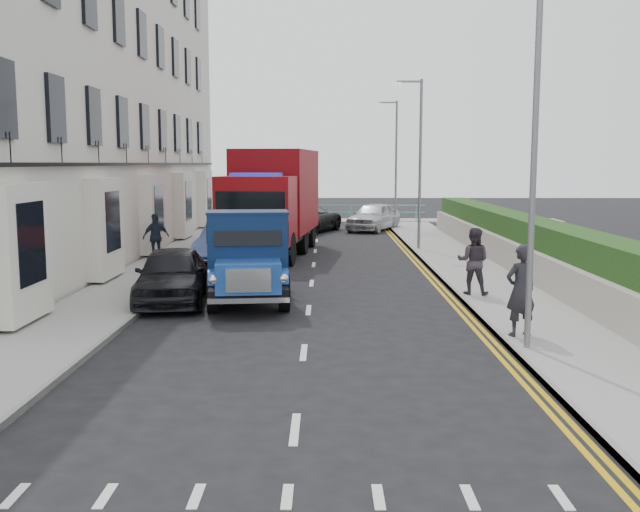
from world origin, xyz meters
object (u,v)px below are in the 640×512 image
at_px(bedford_lorry, 248,263).
at_px(red_lorry, 273,199).
at_px(lamp_far, 394,156).
at_px(lamp_mid, 417,154).
at_px(lamp_near, 528,143).
at_px(parked_car_front, 172,275).
at_px(pedestrian_east_near, 521,290).

height_order(bedford_lorry, red_lorry, red_lorry).
bearing_deg(lamp_far, lamp_mid, -90.00).
bearing_deg(lamp_near, parked_car_front, 147.41).
height_order(lamp_near, lamp_far, same).
distance_m(red_lorry, pedestrian_east_near, 15.38).
bearing_deg(lamp_mid, lamp_far, 90.00).
bearing_deg(lamp_near, bedford_lorry, 141.18).
bearing_deg(lamp_mid, bedford_lorry, -116.73).
bearing_deg(bedford_lorry, lamp_mid, 57.01).
xyz_separation_m(lamp_far, bedford_lorry, (-5.73, -21.39, -2.89)).
distance_m(lamp_near, lamp_far, 26.00).
bearing_deg(parked_car_front, pedestrian_east_near, -33.29).
relative_size(bedford_lorry, red_lorry, 0.64).
bearing_deg(red_lorry, parked_car_front, -94.50).
distance_m(lamp_far, bedford_lorry, 22.33).
bearing_deg(lamp_far, bedford_lorry, -105.01).
relative_size(red_lorry, parked_car_front, 1.91).
relative_size(lamp_far, pedestrian_east_near, 3.70).
bearing_deg(lamp_far, red_lorry, -117.98).
bearing_deg(bedford_lorry, lamp_far, 68.73).
height_order(lamp_near, red_lorry, lamp_near).
distance_m(lamp_mid, lamp_far, 10.00).
bearing_deg(pedestrian_east_near, lamp_far, -109.22).
height_order(lamp_mid, lamp_far, same).
relative_size(lamp_far, bedford_lorry, 1.34).
bearing_deg(red_lorry, bedford_lorry, -82.97).
distance_m(lamp_near, parked_car_front, 9.79).
height_order(lamp_mid, pedestrian_east_near, lamp_mid).
relative_size(lamp_mid, red_lorry, 0.85).
bearing_deg(lamp_far, pedestrian_east_near, -89.49).
xyz_separation_m(bedford_lorry, pedestrian_east_near, (5.96, -3.70, -0.04)).
xyz_separation_m(lamp_near, bedford_lorry, (-5.73, 4.61, -2.89)).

